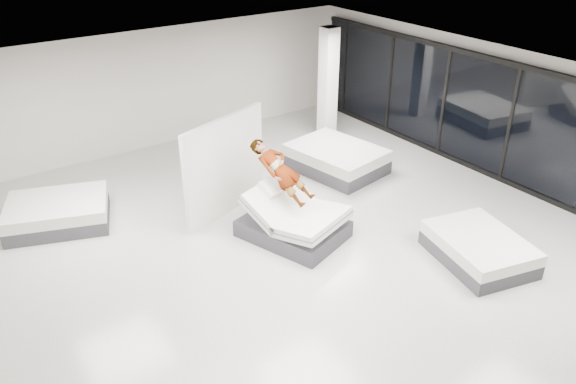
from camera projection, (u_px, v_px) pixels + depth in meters
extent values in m
plane|color=beige|center=(309.00, 259.00, 10.89)|extent=(14.00, 14.00, 0.00)
plane|color=#252527|center=(313.00, 101.00, 9.39)|extent=(14.00, 14.00, 0.00)
cube|color=beige|center=(155.00, 89.00, 15.19)|extent=(12.00, 0.04, 3.20)
cube|color=beige|center=(514.00, 119.00, 13.18)|extent=(0.04, 14.00, 3.20)
cube|color=#39393E|center=(293.00, 229.00, 11.55)|extent=(2.03, 2.35, 0.35)
cube|color=white|center=(279.00, 201.00, 11.49)|extent=(1.71, 1.37, 0.71)
cube|color=slate|center=(279.00, 201.00, 11.49)|extent=(1.70, 1.30, 0.56)
cube|color=white|center=(312.00, 221.00, 11.13)|extent=(1.73, 1.43, 0.35)
cube|color=slate|center=(312.00, 221.00, 11.13)|extent=(1.75, 1.43, 0.16)
cube|color=white|center=(273.00, 186.00, 11.43)|extent=(0.65, 0.56, 0.33)
imported|color=slate|center=(281.00, 180.00, 11.22)|extent=(1.00, 1.50, 1.47)
cube|color=black|center=(302.00, 189.00, 11.28)|extent=(0.09, 0.15, 0.08)
cube|color=silver|center=(225.00, 166.00, 12.02)|extent=(2.33, 0.91, 2.21)
cube|color=#39393E|center=(336.00, 164.00, 14.34)|extent=(2.05, 2.51, 0.34)
cube|color=white|center=(336.00, 153.00, 14.19)|extent=(2.05, 2.51, 0.28)
cube|color=#39393E|center=(478.00, 254.00, 10.79)|extent=(1.85, 2.20, 0.29)
cube|color=white|center=(480.00, 242.00, 10.67)|extent=(1.85, 2.20, 0.24)
cube|color=#39393E|center=(59.00, 218.00, 11.97)|extent=(2.43, 2.13, 0.30)
cube|color=white|center=(57.00, 207.00, 11.84)|extent=(2.43, 2.13, 0.25)
cube|color=white|center=(328.00, 86.00, 15.42)|extent=(0.40, 0.40, 3.20)
cube|color=#1B212D|center=(510.00, 125.00, 13.20)|extent=(0.06, 13.40, 2.80)
cube|color=black|center=(500.00, 178.00, 13.86)|extent=(0.12, 13.40, 0.12)
cube|color=black|center=(522.00, 66.00, 12.54)|extent=(0.12, 13.40, 0.12)
cube|color=black|center=(510.00, 125.00, 13.20)|extent=(0.09, 0.08, 2.80)
cube|color=black|center=(444.00, 103.00, 14.65)|extent=(0.09, 0.08, 2.80)
cube|color=black|center=(390.00, 84.00, 16.09)|extent=(0.09, 0.08, 2.80)
cube|color=black|center=(345.00, 68.00, 17.54)|extent=(0.09, 0.08, 2.80)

